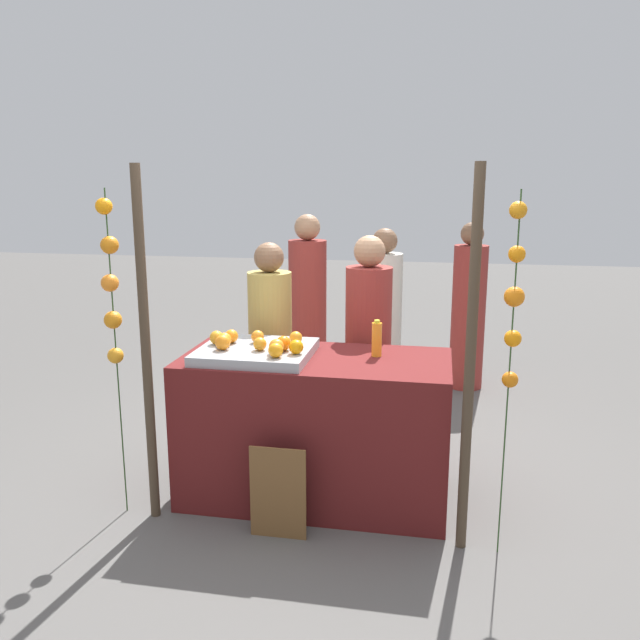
% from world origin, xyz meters
% --- Properties ---
extents(ground_plane, '(24.00, 24.00, 0.00)m').
position_xyz_m(ground_plane, '(0.00, 0.00, 0.00)').
color(ground_plane, '#565451').
extents(stall_counter, '(1.63, 0.77, 0.91)m').
position_xyz_m(stall_counter, '(0.00, 0.00, 0.46)').
color(stall_counter, '#5B1919').
rests_on(stall_counter, ground_plane).
extents(orange_tray, '(0.67, 0.61, 0.06)m').
position_xyz_m(orange_tray, '(-0.36, -0.05, 0.94)').
color(orange_tray, '#9EA0A5').
rests_on(orange_tray, stall_counter).
extents(orange_0, '(0.09, 0.09, 0.09)m').
position_xyz_m(orange_0, '(-0.17, -0.10, 1.01)').
color(orange_0, orange).
rests_on(orange_0, orange_tray).
extents(orange_1, '(0.09, 0.09, 0.09)m').
position_xyz_m(orange_1, '(-0.08, -0.16, 1.01)').
color(orange_1, orange).
rests_on(orange_1, orange_tray).
extents(orange_2, '(0.08, 0.08, 0.08)m').
position_xyz_m(orange_2, '(-0.14, 0.06, 1.01)').
color(orange_2, orange).
rests_on(orange_2, orange_tray).
extents(orange_3, '(0.09, 0.09, 0.09)m').
position_xyz_m(orange_3, '(-0.20, -0.18, 1.01)').
color(orange_3, orange).
rests_on(orange_3, orange_tray).
extents(orange_4, '(0.09, 0.09, 0.09)m').
position_xyz_m(orange_4, '(-0.18, -0.26, 1.01)').
color(orange_4, orange).
rests_on(orange_4, orange_tray).
extents(orange_5, '(0.08, 0.08, 0.08)m').
position_xyz_m(orange_5, '(-0.54, 0.02, 1.01)').
color(orange_5, orange).
rests_on(orange_5, orange_tray).
extents(orange_6, '(0.08, 0.08, 0.08)m').
position_xyz_m(orange_6, '(-0.31, -0.12, 1.01)').
color(orange_6, orange).
rests_on(orange_6, orange_tray).
extents(orange_7, '(0.08, 0.08, 0.08)m').
position_xyz_m(orange_7, '(-0.55, -0.07, 1.01)').
color(orange_7, orange).
rests_on(orange_7, orange_tray).
extents(orange_8, '(0.09, 0.09, 0.09)m').
position_xyz_m(orange_8, '(-0.62, -0.03, 1.01)').
color(orange_8, orange).
rests_on(orange_8, orange_tray).
extents(orange_9, '(0.09, 0.09, 0.09)m').
position_xyz_m(orange_9, '(-0.54, -0.15, 1.02)').
color(orange_9, orange).
rests_on(orange_9, orange_tray).
extents(orange_10, '(0.08, 0.08, 0.08)m').
position_xyz_m(orange_10, '(-0.38, 0.05, 1.01)').
color(orange_10, orange).
rests_on(orange_10, orange_tray).
extents(juice_bottle, '(0.06, 0.06, 0.23)m').
position_xyz_m(juice_bottle, '(0.36, 0.10, 1.02)').
color(juice_bottle, orange).
rests_on(juice_bottle, stall_counter).
extents(chalkboard_sign, '(0.32, 0.03, 0.55)m').
position_xyz_m(chalkboard_sign, '(-0.11, -0.52, 0.26)').
color(chalkboard_sign, brown).
rests_on(chalkboard_sign, ground_plane).
extents(vendor_left, '(0.31, 0.31, 1.54)m').
position_xyz_m(vendor_left, '(-0.44, 0.60, 0.72)').
color(vendor_left, tan).
rests_on(vendor_left, ground_plane).
extents(vendor_right, '(0.32, 0.32, 1.60)m').
position_xyz_m(vendor_right, '(0.25, 0.64, 0.75)').
color(vendor_right, maroon).
rests_on(vendor_right, ground_plane).
extents(crowd_person_0, '(0.31, 0.31, 1.57)m').
position_xyz_m(crowd_person_0, '(0.26, 1.70, 0.73)').
color(crowd_person_0, beige).
rests_on(crowd_person_0, ground_plane).
extents(crowd_person_1, '(0.32, 0.32, 1.58)m').
position_xyz_m(crowd_person_1, '(1.00, 2.41, 0.74)').
color(crowd_person_1, maroon).
rests_on(crowd_person_1, ground_plane).
extents(crowd_person_2, '(0.34, 0.34, 1.67)m').
position_xyz_m(crowd_person_2, '(-0.42, 1.79, 0.78)').
color(crowd_person_2, maroon).
rests_on(crowd_person_2, ground_plane).
extents(canopy_post_left, '(0.06, 0.06, 2.05)m').
position_xyz_m(canopy_post_left, '(-0.89, -0.42, 1.03)').
color(canopy_post_left, '#473828').
rests_on(canopy_post_left, ground_plane).
extents(canopy_post_right, '(0.06, 0.06, 2.05)m').
position_xyz_m(canopy_post_right, '(0.89, -0.42, 1.03)').
color(canopy_post_right, '#473828').
rests_on(canopy_post_right, ground_plane).
extents(garland_strand_left, '(0.11, 0.11, 1.92)m').
position_xyz_m(garland_strand_left, '(-1.09, -0.41, 1.39)').
color(garland_strand_left, '#2D4C23').
rests_on(garland_strand_left, ground_plane).
extents(garland_strand_right, '(0.10, 0.11, 1.92)m').
position_xyz_m(garland_strand_right, '(1.09, -0.45, 1.39)').
color(garland_strand_right, '#2D4C23').
rests_on(garland_strand_right, ground_plane).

